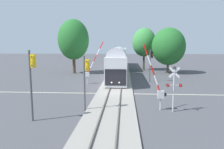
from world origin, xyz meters
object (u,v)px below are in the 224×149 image
commuter_train (119,59)px  crossing_gate_far (89,70)px  traffic_signal_near_left (32,74)px  traffic_signal_median (86,74)px  oak_behind_train (73,40)px  elm_centre_background (144,42)px  traffic_signal_far_side (151,60)px  crossing_signal_mast (174,84)px  crossing_gate_near (159,89)px  oak_far_right (168,47)px

commuter_train → crossing_gate_far: 14.36m
traffic_signal_near_left → traffic_signal_median: bearing=36.5°
oak_behind_train → traffic_signal_near_left: bearing=-82.8°
elm_centre_background → oak_behind_train: (-14.82, -6.38, 0.49)m
oak_behind_train → traffic_signal_far_side: bearing=-32.6°
crossing_signal_mast → elm_centre_background: bearing=89.9°
crossing_gate_near → crossing_gate_far: size_ratio=0.93×
oak_behind_train → crossing_signal_mast: bearing=-58.8°
commuter_train → traffic_signal_median: (-2.21, -26.91, 0.54)m
crossing_gate_far → traffic_signal_near_left: crossing_gate_far is taller
commuter_train → crossing_gate_near: (4.32, -26.16, -0.86)m
crossing_gate_near → crossing_gate_far: (-8.50, 12.44, 0.12)m
crossing_signal_mast → oak_behind_train: oak_behind_train is taller
crossing_gate_near → traffic_signal_far_side: crossing_gate_near is taller
traffic_signal_near_left → crossing_gate_near: bearing=18.7°
commuter_train → oak_far_right: bearing=-4.8°
crossing_signal_mast → traffic_signal_median: bearing=-177.7°
crossing_gate_far → oak_behind_train: size_ratio=0.58×
elm_centre_background → oak_behind_train: bearing=-156.7°
crossing_signal_mast → oak_behind_train: bearing=121.2°
crossing_signal_mast → traffic_signal_far_side: traffic_signal_far_side is taller
traffic_signal_median → crossing_gate_near: bearing=6.5°
traffic_signal_far_side → oak_far_right: 11.90m
crossing_gate_near → crossing_gate_far: 15.07m
crossing_signal_mast → oak_far_right: 26.33m
traffic_signal_median → oak_behind_train: size_ratio=0.45×
traffic_signal_near_left → oak_behind_train: bearing=97.2°
traffic_signal_near_left → elm_centre_background: elm_centre_background is taller
oak_behind_train → oak_far_right: 19.44m
oak_behind_train → elm_centre_background: bearing=23.3°
commuter_train → oak_behind_train: 10.38m
commuter_train → crossing_gate_near: crossing_gate_near is taller
crossing_signal_mast → elm_centre_background: 30.98m
commuter_train → elm_centre_background: (5.55, 4.14, 3.62)m
commuter_train → traffic_signal_near_left: size_ratio=7.07×
oak_far_right → crossing_gate_near: bearing=-102.8°
crossing_signal_mast → crossing_gate_near: bearing=159.8°
commuter_train → traffic_signal_near_left: (-5.83, -29.59, 0.90)m
traffic_signal_median → oak_far_right: bearing=64.8°
traffic_signal_near_left → traffic_signal_far_side: (11.11, 18.04, -0.23)m
traffic_signal_near_left → elm_centre_background: bearing=71.4°
crossing_signal_mast → oak_far_right: oak_far_right is taller
crossing_gate_far → oak_far_right: 19.52m
elm_centre_background → oak_behind_train: size_ratio=0.88×
commuter_train → crossing_signal_mast: bearing=-78.3°
oak_far_right → crossing_signal_mast: bearing=-100.1°
elm_centre_background → oak_far_right: (4.52, -4.98, -0.90)m
commuter_train → crossing_gate_near: 26.53m
crossing_gate_far → elm_centre_background: (9.74, 17.86, 4.36)m
traffic_signal_far_side → crossing_signal_mast: bearing=-89.2°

